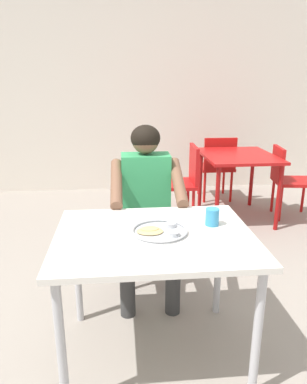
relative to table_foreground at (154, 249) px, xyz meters
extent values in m
cube|color=gray|center=(-0.07, -0.09, -0.68)|extent=(12.00, 12.00, 0.05)
cube|color=silver|center=(-0.07, 3.37, 1.04)|extent=(12.00, 0.12, 3.40)
cube|color=silver|center=(0.00, 0.00, 0.07)|extent=(1.03, 0.81, 0.03)
cylinder|color=#B2B2B7|center=(-0.45, -0.34, -0.30)|extent=(0.04, 0.04, 0.71)
cylinder|color=#B2B2B7|center=(0.45, -0.34, -0.30)|extent=(0.04, 0.04, 0.71)
cylinder|color=#B2B2B7|center=(-0.45, 0.34, -0.30)|extent=(0.04, 0.04, 0.71)
cylinder|color=#B2B2B7|center=(0.45, 0.34, -0.30)|extent=(0.04, 0.04, 0.71)
cylinder|color=#B7BABF|center=(0.03, 0.01, 0.09)|extent=(0.29, 0.29, 0.01)
torus|color=#B7BABF|center=(0.03, 0.01, 0.10)|extent=(0.29, 0.29, 0.01)
cylinder|color=#B2B5BA|center=(0.10, -0.04, 0.10)|extent=(0.06, 0.06, 0.02)
cylinder|color=#B77F23|center=(0.10, -0.04, 0.10)|extent=(0.05, 0.05, 0.01)
cylinder|color=#B2B5BA|center=(0.10, 0.07, 0.10)|extent=(0.06, 0.06, 0.02)
cylinder|color=maroon|center=(0.10, 0.07, 0.10)|extent=(0.05, 0.05, 0.01)
ellipsoid|color=tan|center=(-0.02, 0.01, 0.09)|extent=(0.15, 0.12, 0.01)
ellipsoid|color=tan|center=(-0.02, 0.03, 0.10)|extent=(0.10, 0.07, 0.01)
cylinder|color=#338CBF|center=(0.33, 0.09, 0.13)|extent=(0.07, 0.07, 0.10)
cylinder|color=#593319|center=(0.33, 0.09, 0.16)|extent=(0.06, 0.06, 0.02)
cube|color=#3F3F44|center=(0.01, 0.81, -0.22)|extent=(0.39, 0.41, 0.04)
cube|color=#3F3F44|center=(0.01, 1.00, 0.00)|extent=(0.37, 0.04, 0.41)
cylinder|color=#3F3F44|center=(0.16, 0.65, -0.45)|extent=(0.03, 0.03, 0.42)
cylinder|color=#3F3F44|center=(-0.14, 0.65, -0.45)|extent=(0.03, 0.03, 0.42)
cylinder|color=#3F3F44|center=(0.17, 0.98, -0.45)|extent=(0.03, 0.03, 0.42)
cylinder|color=#3F3F44|center=(-0.14, 0.98, -0.45)|extent=(0.03, 0.03, 0.42)
cylinder|color=#343434|center=(0.16, 0.36, -0.43)|extent=(0.10, 0.10, 0.46)
cylinder|color=#343434|center=(0.16, 0.56, -0.16)|extent=(0.12, 0.40, 0.12)
cylinder|color=#343434|center=(-0.14, 0.37, -0.43)|extent=(0.10, 0.10, 0.46)
cylinder|color=#343434|center=(-0.14, 0.57, -0.16)|extent=(0.12, 0.40, 0.12)
cube|color=#339959|center=(0.01, 0.76, 0.09)|extent=(0.34, 0.20, 0.51)
cylinder|color=brown|center=(0.22, 0.58, 0.20)|extent=(0.08, 0.45, 0.25)
cylinder|color=brown|center=(-0.19, 0.59, 0.20)|extent=(0.08, 0.45, 0.25)
sphere|color=brown|center=(0.01, 0.76, 0.45)|extent=(0.19, 0.19, 0.19)
ellipsoid|color=black|center=(0.01, 0.76, 0.46)|extent=(0.21, 0.20, 0.18)
cube|color=#B71414|center=(1.12, 2.05, 0.05)|extent=(0.76, 0.90, 0.03)
cylinder|color=maroon|center=(0.80, 1.66, -0.31)|extent=(0.04, 0.04, 0.70)
cylinder|color=maroon|center=(1.44, 1.66, -0.31)|extent=(0.04, 0.04, 0.70)
cylinder|color=maroon|center=(0.80, 2.44, -0.31)|extent=(0.04, 0.04, 0.70)
cylinder|color=maroon|center=(1.44, 2.44, -0.31)|extent=(0.04, 0.04, 0.70)
cube|color=red|center=(0.43, 2.02, -0.24)|extent=(0.44, 0.43, 0.04)
cube|color=red|center=(0.62, 2.01, -0.02)|extent=(0.05, 0.40, 0.40)
cylinder|color=red|center=(0.25, 1.85, -0.46)|extent=(0.03, 0.03, 0.40)
cylinder|color=red|center=(0.26, 2.19, -0.46)|extent=(0.03, 0.03, 0.40)
cylinder|color=red|center=(0.59, 1.84, -0.46)|extent=(0.03, 0.03, 0.40)
cylinder|color=red|center=(0.60, 2.19, -0.46)|extent=(0.03, 0.03, 0.40)
cube|color=#B51312|center=(1.77, 2.01, -0.24)|extent=(0.48, 0.44, 0.04)
cube|color=#B51312|center=(1.57, 2.04, -0.04)|extent=(0.09, 0.37, 0.37)
cylinder|color=#B51312|center=(1.97, 2.14, -0.46)|extent=(0.03, 0.03, 0.40)
cylinder|color=#B51312|center=(1.62, 2.19, -0.46)|extent=(0.03, 0.03, 0.40)
cylinder|color=#B51312|center=(1.57, 1.88, -0.46)|extent=(0.03, 0.03, 0.40)
cube|color=#B61412|center=(1.07, 2.77, -0.24)|extent=(0.43, 0.44, 0.04)
cube|color=#B61412|center=(1.06, 2.57, -0.03)|extent=(0.40, 0.04, 0.39)
cylinder|color=#B61412|center=(0.90, 2.95, -0.46)|extent=(0.03, 0.03, 0.40)
cylinder|color=#B61412|center=(1.24, 2.94, -0.46)|extent=(0.03, 0.03, 0.40)
cylinder|color=#B61412|center=(0.89, 2.59, -0.46)|extent=(0.03, 0.03, 0.40)
cylinder|color=#B61412|center=(1.24, 2.59, -0.46)|extent=(0.03, 0.03, 0.40)
camera|label=1|loc=(-0.17, -1.71, 0.85)|focal=33.83mm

